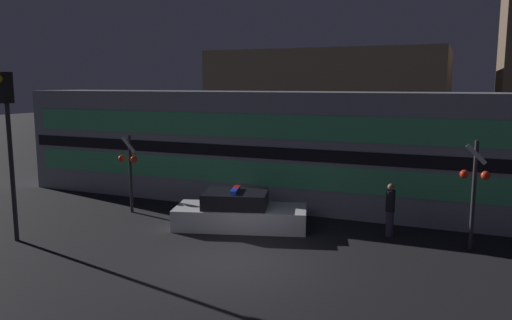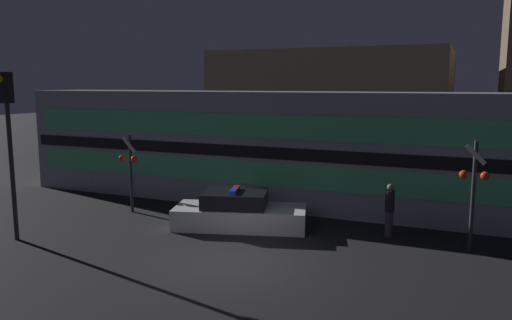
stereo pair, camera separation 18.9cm
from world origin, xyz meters
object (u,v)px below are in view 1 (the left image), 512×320
(train, at_px, (269,148))
(crossing_signal_near, at_px, (474,186))
(police_car, at_px, (239,213))
(pedestrian, at_px, (390,209))
(traffic_light_corner, at_px, (8,126))

(train, height_order, crossing_signal_near, train)
(train, distance_m, police_car, 4.11)
(police_car, height_order, crossing_signal_near, crossing_signal_near)
(police_car, distance_m, crossing_signal_near, 7.17)
(pedestrian, bearing_deg, traffic_light_corner, -154.84)
(police_car, bearing_deg, traffic_light_corner, -161.71)
(train, relative_size, pedestrian, 12.95)
(police_car, relative_size, traffic_light_corner, 0.91)
(pedestrian, bearing_deg, train, 151.70)
(train, xyz_separation_m, police_car, (0.42, -3.71, -1.71))
(police_car, distance_m, traffic_light_corner, 7.48)
(police_car, relative_size, crossing_signal_near, 1.46)
(train, xyz_separation_m, crossing_signal_near, (7.44, -3.25, -0.32))
(police_car, height_order, traffic_light_corner, traffic_light_corner)
(pedestrian, distance_m, crossing_signal_near, 2.58)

